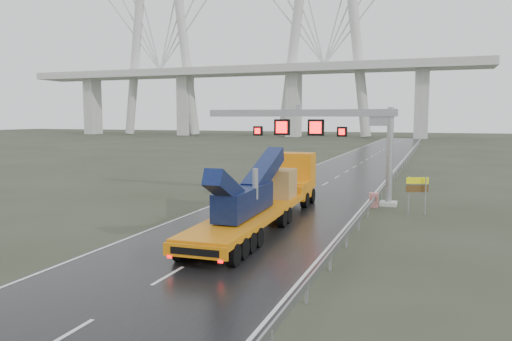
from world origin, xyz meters
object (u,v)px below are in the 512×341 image
at_px(exit_sign_pair, 417,188).
at_px(sign_gantry, 325,129).
at_px(heavy_haul_truck, 271,192).
at_px(striped_barrier, 374,200).

bearing_deg(exit_sign_pair, sign_gantry, 134.75).
bearing_deg(heavy_haul_truck, sign_gantry, 75.25).
bearing_deg(exit_sign_pair, heavy_haul_truck, -173.26).
relative_size(sign_gantry, striped_barrier, 13.76).
xyz_separation_m(sign_gantry, heavy_haul_truck, (-1.74, -7.71, -3.84)).
bearing_deg(sign_gantry, striped_barrier, -17.09).
bearing_deg(heavy_haul_truck, striped_barrier, 47.11).
xyz_separation_m(heavy_haul_truck, striped_barrier, (5.63, 6.52, -1.23)).
xyz_separation_m(heavy_haul_truck, exit_sign_pair, (8.63, 4.80, 0.03)).
distance_m(sign_gantry, striped_barrier, 6.51).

